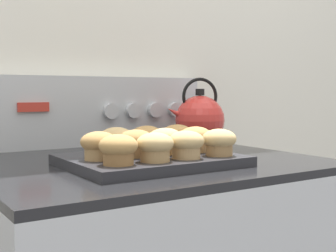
{
  "coord_description": "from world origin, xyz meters",
  "views": [
    {
      "loc": [
        -0.56,
        -0.62,
        1.09
      ],
      "look_at": [
        0.02,
        0.27,
        1.01
      ],
      "focal_mm": 50.0,
      "sensor_mm": 36.0,
      "label": 1
    }
  ],
  "objects": [
    {
      "name": "muffin_r0_c2",
      "position": [
        0.01,
        0.18,
        0.98
      ],
      "size": [
        0.08,
        0.08,
        0.06
      ],
      "color": "tan",
      "rests_on": "muffin_pan"
    },
    {
      "name": "muffin_r1_c2",
      "position": [
        0.01,
        0.27,
        0.98
      ],
      "size": [
        0.08,
        0.08,
        0.06
      ],
      "color": "tan",
      "rests_on": "muffin_pan"
    },
    {
      "name": "muffin_r2_c3",
      "position": [
        0.09,
        0.34,
        0.98
      ],
      "size": [
        0.08,
        0.08,
        0.06
      ],
      "color": "tan",
      "rests_on": "muffin_pan"
    },
    {
      "name": "muffin_r1_c0",
      "position": [
        -0.16,
        0.26,
        0.98
      ],
      "size": [
        0.08,
        0.08,
        0.06
      ],
      "color": "tan",
      "rests_on": "muffin_pan"
    },
    {
      "name": "muffin_r1_c1",
      "position": [
        -0.07,
        0.26,
        0.98
      ],
      "size": [
        0.08,
        0.08,
        0.06
      ],
      "color": "#A37A4C",
      "rests_on": "muffin_pan"
    },
    {
      "name": "muffin_r2_c2",
      "position": [
        0.01,
        0.35,
        0.98
      ],
      "size": [
        0.08,
        0.08,
        0.06
      ],
      "color": "#A37A4C",
      "rests_on": "muffin_pan"
    },
    {
      "name": "muffin_pan",
      "position": [
        -0.03,
        0.26,
        0.94
      ],
      "size": [
        0.37,
        0.29,
        0.02
      ],
      "color": "#28282D",
      "rests_on": "stove_range"
    },
    {
      "name": "muffin_r0_c0",
      "position": [
        -0.15,
        0.18,
        0.98
      ],
      "size": [
        0.08,
        0.08,
        0.06
      ],
      "color": "olive",
      "rests_on": "muffin_pan"
    },
    {
      "name": "control_panel",
      "position": [
        0.0,
        0.69,
        1.03
      ],
      "size": [
        0.77,
        0.07,
        0.21
      ],
      "color": "#B7BABF",
      "rests_on": "stove_range"
    },
    {
      "name": "muffin_r1_c3",
      "position": [
        0.09,
        0.26,
        0.98
      ],
      "size": [
        0.08,
        0.08,
        0.06
      ],
      "color": "tan",
      "rests_on": "muffin_pan"
    },
    {
      "name": "muffin_r2_c1",
      "position": [
        -0.08,
        0.35,
        0.98
      ],
      "size": [
        0.08,
        0.08,
        0.06
      ],
      "color": "tan",
      "rests_on": "muffin_pan"
    },
    {
      "name": "tea_kettle",
      "position": [
        0.3,
        0.52,
        1.0
      ],
      "size": [
        0.19,
        0.15,
        0.21
      ],
      "color": "red",
      "rests_on": "stove_range"
    },
    {
      "name": "wall_back",
      "position": [
        0.0,
        0.74,
        1.2
      ],
      "size": [
        8.0,
        0.05,
        2.4
      ],
      "color": "silver",
      "rests_on": "ground_plane"
    },
    {
      "name": "muffin_r0_c3",
      "position": [
        0.09,
        0.18,
        0.98
      ],
      "size": [
        0.08,
        0.08,
        0.06
      ],
      "color": "#A37A4C",
      "rests_on": "muffin_pan"
    },
    {
      "name": "muffin_r0_c1",
      "position": [
        -0.07,
        0.18,
        0.98
      ],
      "size": [
        0.08,
        0.08,
        0.06
      ],
      "color": "tan",
      "rests_on": "muffin_pan"
    }
  ]
}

